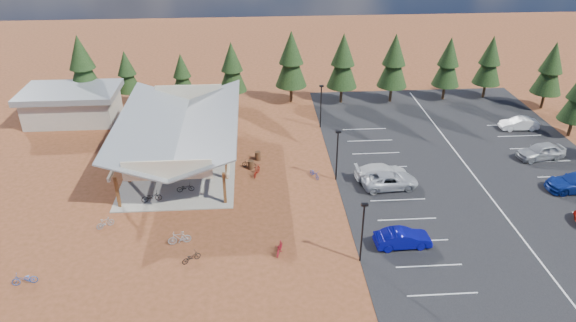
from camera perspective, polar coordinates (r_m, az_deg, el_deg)
The scene contains 41 objects.
ground at distance 47.18m, azimuth -0.32°, elevation -3.53°, with size 140.00×140.00×0.00m, color brown.
asphalt_lot at distance 53.93m, azimuth 19.48°, elevation -0.88°, with size 27.00×44.00×0.04m, color black.
concrete_pad at distance 53.66m, azimuth -11.53°, elevation 0.16°, with size 10.60×18.60×0.10m, color gray.
bike_pavilion at distance 52.01m, azimuth -11.93°, elevation 3.82°, with size 11.65×19.40×4.97m.
outbuilding at distance 65.89m, azimuth -22.86°, elevation 5.82°, with size 11.00×7.00×3.90m.
lamp_post_0 at distance 37.92m, azimuth 8.29°, elevation -7.43°, with size 0.50×0.25×5.14m.
lamp_post_1 at distance 47.94m, azimuth 5.49°, elevation 1.00°, with size 0.50×0.25×5.14m.
lamp_post_2 at distance 58.71m, azimuth 3.68°, elevation 6.43°, with size 0.50×0.25×5.14m.
trash_bin_0 at distance 50.92m, azimuth -4.15°, elevation -0.41°, with size 0.60×0.60×0.90m, color #442A18.
trash_bin_1 at distance 52.51m, azimuth -3.37°, elevation 0.57°, with size 0.60×0.60×0.90m, color #442A18.
pine_0 at distance 67.69m, azimuth -21.91°, elevation 9.92°, with size 4.01×4.01×9.34m.
pine_1 at distance 68.09m, azimuth -17.48°, elevation 9.44°, with size 2.96×2.96×6.90m.
pine_2 at distance 65.91m, azimuth -11.70°, elevation 9.44°, with size 2.87×2.87×6.70m.
pine_3 at distance 64.64m, azimuth -6.25°, elevation 10.31°, with size 3.49×3.49×8.14m.
pine_4 at distance 65.00m, azimuth 0.36°, elevation 11.22°, with size 3.98×3.98×9.26m.
pine_5 at distance 65.25m, azimuth 6.12°, elevation 10.98°, with size 3.87×3.87×9.00m.
pine_6 at distance 66.50m, azimuth 11.69°, elevation 10.83°, with size 3.82×3.82×8.89m.
pine_7 at distance 69.11m, azimuth 17.38°, elevation 10.45°, with size 3.54×3.54×8.24m.
pine_8 at distance 71.47m, azimuth 21.51°, elevation 10.35°, with size 3.54×3.54×8.24m.
pine_13 at distance 70.84m, azimuth 27.18°, elevation 9.14°, with size 3.64×3.64×8.47m.
bike_0 at distance 47.07m, azimuth -14.92°, elevation -3.87°, with size 0.63×1.81×0.95m, color black.
bike_1 at distance 52.70m, azimuth -14.71°, elevation -0.10°, with size 0.48×1.69×1.01m, color gray.
bike_2 at distance 56.99m, azimuth -14.80°, elevation 2.15°, with size 0.67×1.92×1.01m, color navy.
bike_3 at distance 60.07m, azimuth -13.67°, elevation 3.72°, with size 0.49×1.73×1.04m, color maroon.
bike_4 at distance 47.85m, azimuth -11.32°, elevation -2.92°, with size 0.55×1.59×0.83m, color black.
bike_5 at distance 51.58m, azimuth -10.28°, elevation -0.23°, with size 0.48×1.69×1.01m, color #959A9D.
bike_6 at distance 54.70m, azimuth -10.30°, elevation 1.48°, with size 0.63×1.80×0.95m, color navy.
bike_7 at distance 58.08m, azimuth -7.50°, elevation 3.43°, with size 0.48×1.70×1.02m, color maroon.
bike_9 at distance 45.03m, azimuth -19.66°, elevation -6.49°, with size 0.43×1.51×0.90m, color gray.
bike_10 at distance 41.52m, azimuth -27.24°, elevation -11.60°, with size 0.61×1.75×0.92m, color #254B9E.
bike_11 at distance 39.75m, azimuth -0.95°, elevation -9.63°, with size 0.47×1.66×1.00m, color maroon.
bike_12 at distance 39.69m, azimuth -10.70°, elevation -10.46°, with size 0.54×1.54×0.81m, color black.
bike_13 at distance 41.54m, azimuth -11.98°, elevation -8.35°, with size 0.52×1.84×1.10m, color #9EA0A7.
bike_14 at distance 49.40m, azimuth 2.96°, elevation -1.40°, with size 0.56×1.59×0.84m, color navy.
bike_15 at distance 49.67m, azimuth -3.47°, elevation -1.06°, with size 0.51×1.82×1.09m, color maroon.
bike_16 at distance 51.21m, azimuth -4.35°, elevation -0.31°, with size 0.53×1.51×0.79m, color black.
car_1 at distance 41.21m, azimuth 12.63°, elevation -8.39°, with size 1.54×4.42×1.45m, color #08097A.
car_2 at distance 48.45m, azimuth 11.25°, elevation -2.14°, with size 2.42×5.25×1.46m, color #B2B5BC.
car_3 at distance 49.64m, azimuth 10.37°, elevation -1.23°, with size 2.08×5.11×1.48m, color silver.
car_8 at distance 58.48m, azimuth 26.29°, elevation 0.99°, with size 1.97×4.90×1.67m, color #999CA1.
car_9 at distance 64.52m, azimuth 24.27°, elevation 3.80°, with size 1.49×4.27×1.41m, color white.
Camera 1 is at (-2.52, -39.86, 25.11)m, focal length 32.00 mm.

